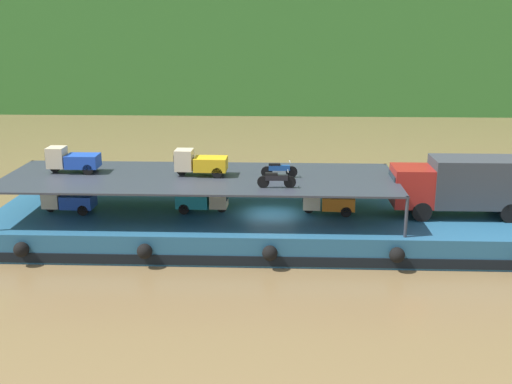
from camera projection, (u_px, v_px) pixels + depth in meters
ground_plane at (271, 241)px, 33.74m from camera, size 400.00×400.00×0.00m
cargo_barge at (271, 228)px, 33.50m from camera, size 29.78×8.30×1.50m
covered_lorry at (462, 185)px, 32.59m from camera, size 7.86×2.31×3.10m
cargo_rack at (199, 178)px, 32.96m from camera, size 20.58×6.91×2.00m
mini_truck_lower_stern at (68, 200)px, 33.47m from camera, size 2.77×1.24×1.38m
mini_truck_lower_aft at (203, 199)px, 33.54m from camera, size 2.78×1.27×1.38m
mini_truck_lower_mid at (328, 201)px, 33.23m from camera, size 2.79×1.29×1.38m
mini_truck_upper_stern at (72, 160)px, 33.70m from camera, size 2.75×1.21×1.38m
mini_truck_upper_mid at (200, 163)px, 33.04m from camera, size 2.77×1.25×1.38m
motorcycle_upper_port at (276, 179)px, 30.67m from camera, size 1.90×0.55×0.87m
motorcycle_upper_centre at (279, 169)px, 32.66m from camera, size 1.90×0.55×0.87m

